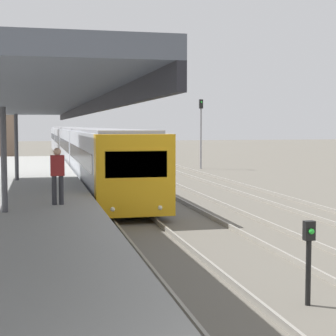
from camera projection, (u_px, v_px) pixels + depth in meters
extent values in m
cube|color=#4C515B|center=(3.00, 103.00, 14.77)|extent=(4.00, 22.62, 0.20)
cube|color=black|center=(78.00, 112.00, 15.23)|extent=(0.08, 22.62, 0.24)
cylinder|color=#47474C|center=(4.00, 160.00, 14.88)|extent=(0.16, 0.16, 2.80)
cylinder|color=#47474C|center=(16.00, 147.00, 23.67)|extent=(0.16, 0.16, 2.80)
cylinder|color=#2D2D33|center=(54.00, 190.00, 16.35)|extent=(0.14, 0.14, 0.85)
cylinder|color=#2D2D33|center=(61.00, 190.00, 16.40)|extent=(0.14, 0.14, 0.85)
cube|color=maroon|center=(57.00, 166.00, 16.32)|extent=(0.40, 0.22, 0.60)
sphere|color=tan|center=(57.00, 152.00, 16.29)|extent=(0.22, 0.22, 0.22)
cube|color=gold|center=(135.00, 175.00, 19.05)|extent=(2.69, 0.70, 2.78)
cube|color=black|center=(136.00, 164.00, 18.70)|extent=(2.10, 0.04, 0.89)
sphere|color=#EFEACC|center=(113.00, 209.00, 18.62)|extent=(0.16, 0.16, 0.16)
sphere|color=#EFEACC|center=(160.00, 208.00, 18.99)|extent=(0.16, 0.16, 0.16)
cube|color=#A8ADB7|center=(107.00, 161.00, 26.63)|extent=(2.69, 14.90, 2.78)
cube|color=gray|center=(107.00, 130.00, 26.52)|extent=(2.37, 14.60, 0.12)
cube|color=black|center=(107.00, 155.00, 26.60)|extent=(2.71, 13.71, 0.72)
cylinder|color=black|center=(93.00, 203.00, 21.76)|extent=(0.12, 0.70, 0.70)
cylinder|color=black|center=(151.00, 201.00, 22.28)|extent=(0.12, 0.70, 0.70)
cylinder|color=black|center=(76.00, 180.00, 31.17)|extent=(0.12, 0.70, 0.70)
cylinder|color=black|center=(117.00, 179.00, 31.69)|extent=(0.12, 0.70, 0.70)
cube|color=#A8ADB7|center=(82.00, 148.00, 41.44)|extent=(2.69, 14.90, 2.78)
cube|color=gray|center=(82.00, 129.00, 41.33)|extent=(2.37, 14.60, 0.12)
cube|color=black|center=(82.00, 144.00, 41.41)|extent=(2.71, 13.71, 0.72)
cylinder|color=black|center=(71.00, 172.00, 36.58)|extent=(0.12, 0.70, 0.70)
cylinder|color=black|center=(106.00, 171.00, 37.09)|extent=(0.12, 0.70, 0.70)
cylinder|color=black|center=(64.00, 162.00, 45.98)|extent=(0.12, 0.70, 0.70)
cylinder|color=black|center=(92.00, 162.00, 46.50)|extent=(0.12, 0.70, 0.70)
cube|color=#A8ADB7|center=(70.00, 142.00, 56.25)|extent=(2.69, 14.90, 2.78)
cube|color=gray|center=(70.00, 128.00, 56.14)|extent=(2.37, 14.60, 0.12)
cube|color=black|center=(70.00, 139.00, 56.23)|extent=(2.71, 13.71, 0.72)
cylinder|color=black|center=(61.00, 158.00, 51.39)|extent=(0.12, 0.70, 0.70)
cylinder|color=black|center=(86.00, 158.00, 51.90)|extent=(0.12, 0.70, 0.70)
cylinder|color=black|center=(57.00, 153.00, 60.79)|extent=(0.12, 0.70, 0.70)
cylinder|color=black|center=(79.00, 153.00, 61.31)|extent=(0.12, 0.70, 0.70)
cube|color=#A8ADB7|center=(64.00, 139.00, 71.06)|extent=(2.69, 14.90, 2.78)
cube|color=gray|center=(63.00, 127.00, 70.95)|extent=(2.37, 14.60, 0.12)
cube|color=black|center=(64.00, 136.00, 71.04)|extent=(2.71, 13.71, 0.72)
cylinder|color=black|center=(56.00, 151.00, 66.20)|extent=(0.12, 0.70, 0.70)
cylinder|color=black|center=(75.00, 151.00, 66.71)|extent=(0.12, 0.70, 0.70)
cylinder|color=black|center=(54.00, 148.00, 75.60)|extent=(0.12, 0.70, 0.70)
cylinder|color=black|center=(71.00, 148.00, 76.12)|extent=(0.12, 0.70, 0.70)
cylinder|color=black|center=(308.00, 273.00, 10.41)|extent=(0.10, 0.10, 1.23)
cube|color=black|center=(309.00, 231.00, 10.35)|extent=(0.20, 0.14, 0.36)
sphere|color=green|center=(311.00, 231.00, 10.27)|extent=(0.11, 0.11, 0.11)
cylinder|color=gray|center=(201.00, 134.00, 43.40)|extent=(0.14, 0.14, 5.36)
cube|color=black|center=(201.00, 104.00, 43.22)|extent=(0.28, 0.20, 0.70)
sphere|color=green|center=(201.00, 102.00, 43.09)|extent=(0.14, 0.14, 0.14)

